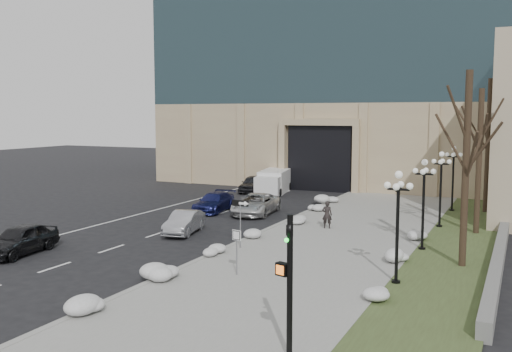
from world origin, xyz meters
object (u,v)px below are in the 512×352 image
Objects in this scene: car_d at (256,204)px; lamppost_d at (453,170)px; car_a at (20,239)px; lamppost_b at (424,192)px; one_way_sign at (243,209)px; lamppost_a at (398,212)px; traffic_signal at (289,290)px; car_e at (253,184)px; car_c at (214,202)px; box_truck at (274,182)px; keep_sign at (237,243)px; pedestrian at (327,215)px; lamppost_c at (441,179)px; car_b at (184,222)px.

lamppost_d reaches higher than car_d.
lamppost_b is at bearing 20.29° from car_a.
one_way_sign is 0.55× the size of lamppost_a.
car_d is 1.22× the size of traffic_signal.
car_e is 35.45m from traffic_signal.
car_c is at bearing -155.33° from lamppost_d.
car_c is 10.87m from box_truck.
car_c is 3.25m from car_d.
lamppost_b reaches higher than keep_sign.
car_e is at bearing -60.52° from pedestrian.
lamppost_b is at bearing 90.00° from lamppost_a.
one_way_sign is 13.43m from traffic_signal.
traffic_signal reaches higher than keep_sign.
car_a is 2.64× the size of pedestrian.
lamppost_a is 1.00× the size of lamppost_c.
box_truck is (-9.53, 13.73, 0.01)m from pedestrian.
traffic_signal reaches higher than car_b.
car_c is 0.98× the size of lamppost_a.
lamppost_c is (15.64, -10.20, 2.11)m from box_truck.
pedestrian is 16.71m from box_truck.
car_a is 9.13m from car_b.
car_b is 0.90× the size of car_e.
car_c reaches higher than car_b.
car_d is at bearing 123.06° from keep_sign.
car_e is 27.02m from keep_sign.
lamppost_a is at bearing 98.53° from traffic_signal.
lamppost_c is (18.22, 15.85, 2.32)m from car_a.
lamppost_d is at bearing 18.67° from car_c.
car_d is (5.86, 15.40, -0.03)m from car_a.
car_a is at bearing -106.94° from box_truck.
car_c is 10.63m from car_e.
car_d is at bearing 153.93° from lamppost_b.
car_a is 11.34m from one_way_sign.
car_e is at bearing 137.02° from lamppost_b.
car_d is 1.10× the size of lamppost_d.
pedestrian is 0.80× the size of keep_sign.
traffic_signal is at bearing -25.92° from car_a.
lamppost_d is at bearing 43.94° from car_a.
car_c is 12.14m from one_way_sign.
box_truck is (1.84, 0.41, 0.21)m from car_e.
lamppost_d is (13.44, 14.58, 2.41)m from car_b.
one_way_sign is (9.81, 5.52, 1.41)m from car_a.
car_e is at bearing -178.75° from box_truck.
car_b is 7.72m from car_c.
car_e is at bearing 81.48° from car_a.
one_way_sign is at bearing 60.31° from pedestrian.
car_e is at bearing 124.86° from keep_sign.
car_d is 1.17× the size of car_e.
box_truck is 35.01m from traffic_signal.
car_e is 0.93× the size of lamppost_d.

